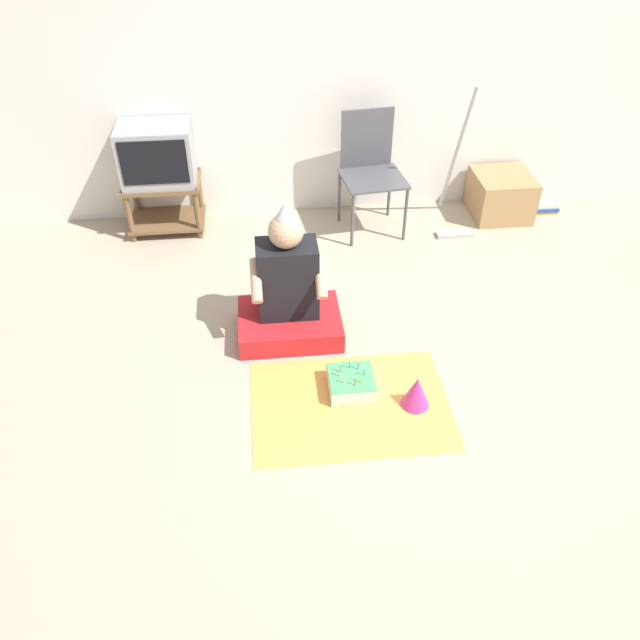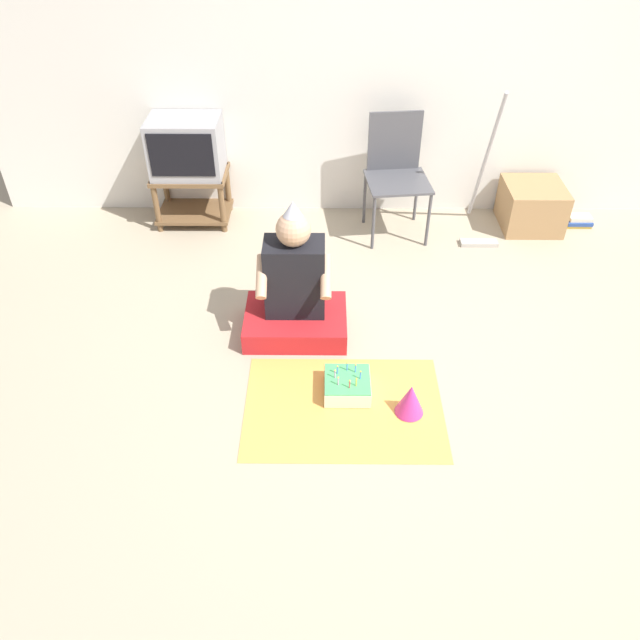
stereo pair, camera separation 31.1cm
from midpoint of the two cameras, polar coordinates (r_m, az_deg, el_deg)
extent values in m
plane|color=tan|center=(3.55, 8.06, -6.86)|extent=(16.00, 16.00, 0.00)
cube|color=silver|center=(4.87, 3.27, 23.93)|extent=(6.40, 0.06, 2.55)
cube|color=brown|center=(4.97, -16.06, 11.98)|extent=(0.57, 0.41, 0.03)
cube|color=brown|center=(5.12, -15.43, 8.79)|extent=(0.57, 0.41, 0.02)
cylinder|color=brown|center=(4.96, -18.78, 8.83)|extent=(0.04, 0.04, 0.41)
cylinder|color=brown|center=(4.87, -12.96, 9.39)|extent=(0.04, 0.04, 0.41)
cylinder|color=brown|center=(5.25, -18.22, 10.68)|extent=(0.04, 0.04, 0.41)
cylinder|color=brown|center=(5.17, -12.69, 11.23)|extent=(0.04, 0.04, 0.41)
cube|color=#99999E|center=(4.88, -16.53, 14.35)|extent=(0.53, 0.39, 0.42)
cube|color=black|center=(4.70, -16.85, 13.53)|extent=(0.47, 0.01, 0.32)
cube|color=#4C4C51|center=(4.75, 2.98, 12.75)|extent=(0.50, 0.48, 0.02)
cube|color=#4C4C51|center=(4.84, 2.41, 16.20)|extent=(0.40, 0.07, 0.45)
cylinder|color=#4C4C51|center=(4.64, 1.05, 9.05)|extent=(0.02, 0.02, 0.44)
cylinder|color=#4C4C51|center=(4.74, 5.95, 9.54)|extent=(0.02, 0.02, 0.44)
cylinder|color=#4C4C51|center=(4.97, -0.03, 11.24)|extent=(0.02, 0.02, 0.44)
cylinder|color=#4C4C51|center=(5.07, 4.60, 11.67)|extent=(0.02, 0.02, 0.44)
cube|color=#A87F51|center=(5.25, 14.56, 10.95)|extent=(0.45, 0.46, 0.34)
cube|color=#B2ADA3|center=(4.94, 10.44, 7.69)|extent=(0.28, 0.09, 0.03)
cylinder|color=#B7B7BC|center=(4.87, 10.57, 14.82)|extent=(0.03, 0.47, 1.13)
cube|color=#A88933|center=(5.47, 18.21, 9.50)|extent=(0.20, 0.14, 0.02)
cube|color=#284793|center=(5.46, 18.32, 9.73)|extent=(0.20, 0.14, 0.03)
cube|color=beige|center=(5.45, 18.44, 9.99)|extent=(0.17, 0.11, 0.03)
cube|color=red|center=(3.88, -5.07, -0.44)|extent=(0.63, 0.47, 0.14)
cube|color=black|center=(3.74, -5.36, 3.67)|extent=(0.36, 0.23, 0.48)
sphere|color=tan|center=(3.56, -5.68, 8.01)|extent=(0.20, 0.20, 0.20)
cone|color=silver|center=(3.49, -5.81, 9.87)|extent=(0.11, 0.11, 0.09)
cylinder|color=tan|center=(3.61, -8.33, 3.50)|extent=(0.06, 0.25, 0.20)
cylinder|color=tan|center=(3.61, -2.42, 3.89)|extent=(0.06, 0.25, 0.20)
cube|color=#EFA84C|center=(3.46, 0.20, -7.84)|extent=(1.08, 0.78, 0.01)
cube|color=#F4E0C6|center=(3.50, 0.34, -5.91)|extent=(0.26, 0.26, 0.09)
cube|color=#4CB266|center=(3.47, 0.35, -5.33)|extent=(0.25, 0.25, 0.01)
cylinder|color=#4C7FE5|center=(3.46, 1.51, -4.94)|extent=(0.01, 0.01, 0.06)
sphere|color=#FFCC4C|center=(3.44, 1.52, -4.52)|extent=(0.01, 0.01, 0.01)
cylinder|color=#4C7FE5|center=(3.50, 0.98, -4.38)|extent=(0.01, 0.01, 0.06)
sphere|color=#FFCC4C|center=(3.47, 0.99, -3.97)|extent=(0.01, 0.01, 0.01)
cylinder|color=#4C7FE5|center=(3.50, 0.19, -4.26)|extent=(0.01, 0.01, 0.06)
sphere|color=#FFCC4C|center=(3.48, 0.19, -3.84)|extent=(0.01, 0.01, 0.01)
cylinder|color=#4C7FE5|center=(3.48, -0.65, -4.63)|extent=(0.01, 0.01, 0.06)
sphere|color=#FFCC4C|center=(3.46, -0.65, -4.22)|extent=(0.01, 0.01, 0.01)
cylinder|color=#E58CCC|center=(3.45, -0.82, -5.02)|extent=(0.01, 0.01, 0.06)
sphere|color=#FFCC4C|center=(3.43, -0.83, -4.61)|extent=(0.01, 0.01, 0.01)
cylinder|color=#E58CCC|center=(3.42, -0.45, -5.64)|extent=(0.01, 0.01, 0.06)
sphere|color=#FFCC4C|center=(3.39, -0.45, -5.23)|extent=(0.01, 0.01, 0.01)
cylinder|color=#EA4C4C|center=(3.40, 0.63, -5.84)|extent=(0.01, 0.01, 0.06)
sphere|color=#FFCC4C|center=(3.38, 0.63, -5.43)|extent=(0.01, 0.01, 0.01)
cylinder|color=yellow|center=(3.42, 1.21, -5.61)|extent=(0.01, 0.01, 0.06)
sphere|color=#FFCC4C|center=(3.39, 1.21, -5.20)|extent=(0.01, 0.01, 0.01)
cone|color=#CC338C|center=(3.41, 6.23, -6.62)|extent=(0.16, 0.16, 0.19)
camera|label=1|loc=(0.16, -92.58, -2.06)|focal=35.00mm
camera|label=2|loc=(0.16, 87.42, 2.06)|focal=35.00mm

